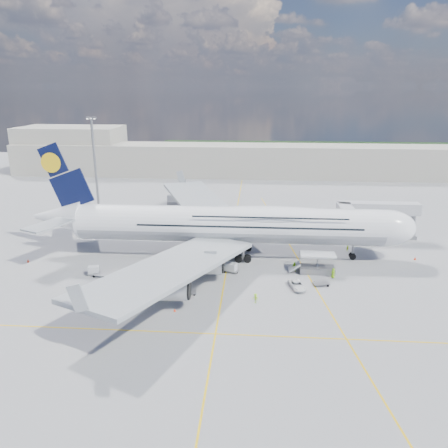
# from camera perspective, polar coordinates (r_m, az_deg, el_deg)

# --- Properties ---
(ground) EXTENTS (300.00, 300.00, 0.00)m
(ground) POSITION_cam_1_polar(r_m,az_deg,el_deg) (81.17, 0.20, -6.75)
(ground) COLOR gray
(ground) RESTS_ON ground
(taxi_line_main) EXTENTS (0.25, 220.00, 0.01)m
(taxi_line_main) POSITION_cam_1_polar(r_m,az_deg,el_deg) (81.17, 0.20, -6.74)
(taxi_line_main) COLOR #E4B20C
(taxi_line_main) RESTS_ON ground
(taxi_line_cross) EXTENTS (120.00, 0.25, 0.01)m
(taxi_line_cross) POSITION_cam_1_polar(r_m,az_deg,el_deg) (63.53, -1.12, -14.15)
(taxi_line_cross) COLOR #E4B20C
(taxi_line_cross) RESTS_ON ground
(taxi_line_diag) EXTENTS (14.16, 99.06, 0.01)m
(taxi_line_diag) POSITION_cam_1_polar(r_m,az_deg,el_deg) (90.63, 9.55, -4.33)
(taxi_line_diag) COLOR #E4B20C
(taxi_line_diag) RESTS_ON ground
(airliner) EXTENTS (77.26, 79.15, 23.71)m
(airliner) POSITION_cam_1_polar(r_m,az_deg,el_deg) (88.05, 0.84, 0.00)
(airliner) COLOR white
(airliner) RESTS_ON ground
(jet_bridge) EXTENTS (18.80, 12.10, 8.50)m
(jet_bridge) POSITION_cam_1_polar(r_m,az_deg,el_deg) (101.41, 18.14, 1.47)
(jet_bridge) COLOR #B7B7BC
(jet_bridge) RESTS_ON ground
(cargo_loader) EXTENTS (8.53, 3.20, 3.67)m
(cargo_loader) POSITION_cam_1_polar(r_m,az_deg,el_deg) (83.96, 11.92, -5.37)
(cargo_loader) COLOR silver
(cargo_loader) RESTS_ON ground
(light_mast) EXTENTS (3.00, 0.70, 25.50)m
(light_mast) POSITION_cam_1_polar(r_m,az_deg,el_deg) (128.73, -16.51, 7.79)
(light_mast) COLOR gray
(light_mast) RESTS_ON ground
(terminal) EXTENTS (180.00, 16.00, 12.00)m
(terminal) POSITION_cam_1_polar(r_m,az_deg,el_deg) (171.10, 2.49, 8.29)
(terminal) COLOR #B2AD9E
(terminal) RESTS_ON ground
(hangar) EXTENTS (40.00, 22.00, 18.00)m
(hangar) POSITION_cam_1_polar(r_m,az_deg,el_deg) (190.96, -19.23, 9.22)
(hangar) COLOR #B2AD9E
(hangar) RESTS_ON ground
(tree_line) EXTENTS (160.00, 6.00, 8.00)m
(tree_line) POSITION_cam_1_polar(r_m,az_deg,el_deg) (218.61, 13.57, 9.31)
(tree_line) COLOR #193814
(tree_line) RESTS_ON ground
(dolly_row_a) EXTENTS (3.57, 2.16, 0.50)m
(dolly_row_a) POSITION_cam_1_polar(r_m,az_deg,el_deg) (83.81, -15.61, -6.34)
(dolly_row_a) COLOR gray
(dolly_row_a) RESTS_ON ground
(dolly_row_b) EXTENTS (3.43, 1.98, 0.49)m
(dolly_row_b) POSITION_cam_1_polar(r_m,az_deg,el_deg) (75.06, -10.10, -8.84)
(dolly_row_b) COLOR gray
(dolly_row_b) RESTS_ON ground
(dolly_row_c) EXTENTS (2.93, 1.64, 0.42)m
(dolly_row_c) POSITION_cam_1_polar(r_m,az_deg,el_deg) (74.55, -4.71, -8.85)
(dolly_row_c) COLOR gray
(dolly_row_c) RESTS_ON ground
(dolly_back) EXTENTS (2.77, 1.82, 1.62)m
(dolly_back) POSITION_cam_1_polar(r_m,az_deg,el_deg) (84.81, -16.67, -5.79)
(dolly_back) COLOR gray
(dolly_back) RESTS_ON ground
(dolly_nose_far) EXTENTS (3.02, 2.04, 0.41)m
(dolly_nose_far) POSITION_cam_1_polar(r_m,az_deg,el_deg) (79.19, 12.56, -7.59)
(dolly_nose_far) COLOR gray
(dolly_nose_far) RESTS_ON ground
(dolly_nose_near) EXTENTS (3.23, 2.49, 1.82)m
(dolly_nose_near) POSITION_cam_1_polar(r_m,az_deg,el_deg) (82.23, 0.91, -5.67)
(dolly_nose_near) COLOR gray
(dolly_nose_near) RESTS_ON ground
(baggage_tug) EXTENTS (3.07, 2.34, 1.74)m
(baggage_tug) POSITION_cam_1_polar(r_m,az_deg,el_deg) (75.10, -9.76, -8.48)
(baggage_tug) COLOR white
(baggage_tug) RESTS_ON ground
(catering_truck_inner) EXTENTS (5.93, 2.57, 3.47)m
(catering_truck_inner) POSITION_cam_1_polar(r_m,az_deg,el_deg) (109.63, -6.16, 0.59)
(catering_truck_inner) COLOR gray
(catering_truck_inner) RESTS_ON ground
(catering_truck_outer) EXTENTS (6.78, 2.97, 3.96)m
(catering_truck_outer) POSITION_cam_1_polar(r_m,az_deg,el_deg) (125.93, -5.98, 2.92)
(catering_truck_outer) COLOR gray
(catering_truck_outer) RESTS_ON ground
(service_van) EXTENTS (3.12, 4.89, 1.25)m
(service_van) POSITION_cam_1_polar(r_m,az_deg,el_deg) (77.00, 9.50, -7.89)
(service_van) COLOR white
(service_van) RESTS_ON ground
(crew_nose) EXTENTS (0.64, 0.54, 1.49)m
(crew_nose) POSITION_cam_1_polar(r_m,az_deg,el_deg) (96.21, 15.83, -2.99)
(crew_nose) COLOR #B3E017
(crew_nose) RESTS_ON ground
(crew_loader) EXTENTS (1.17, 1.10, 1.90)m
(crew_loader) POSITION_cam_1_polar(r_m,az_deg,el_deg) (83.55, 9.19, -5.54)
(crew_loader) COLOR #9DE918
(crew_loader) RESTS_ON ground
(crew_wing) EXTENTS (0.79, 1.09, 1.72)m
(crew_wing) POSITION_cam_1_polar(r_m,az_deg,el_deg) (74.77, -5.72, -8.33)
(crew_wing) COLOR #A4DF17
(crew_wing) RESTS_ON ground
(crew_van) EXTENTS (0.98, 1.09, 1.86)m
(crew_van) POSITION_cam_1_polar(r_m,az_deg,el_deg) (82.38, 14.07, -6.22)
(crew_van) COLOR #9CED18
(crew_van) RESTS_ON ground
(crew_tug) EXTENTS (1.23, 1.00, 1.65)m
(crew_tug) POSITION_cam_1_polar(r_m,az_deg,el_deg) (71.35, 4.13, -9.66)
(crew_tug) COLOR #98E117
(crew_tug) RESTS_ON ground
(cone_nose) EXTENTS (0.50, 0.50, 0.64)m
(cone_nose) POSITION_cam_1_polar(r_m,az_deg,el_deg) (96.18, 23.68, -4.13)
(cone_nose) COLOR red
(cone_nose) RESTS_ON ground
(cone_wing_left_inner) EXTENTS (0.38, 0.38, 0.49)m
(cone_wing_left_inner) POSITION_cam_1_polar(r_m,az_deg,el_deg) (107.84, -5.64, -0.46)
(cone_wing_left_inner) COLOR red
(cone_wing_left_inner) RESTS_ON ground
(cone_wing_left_outer) EXTENTS (0.46, 0.46, 0.59)m
(cone_wing_left_outer) POSITION_cam_1_polar(r_m,az_deg,el_deg) (119.77, -1.65, 1.47)
(cone_wing_left_outer) COLOR red
(cone_wing_left_outer) RESTS_ON ground
(cone_wing_right_inner) EXTENTS (0.47, 0.47, 0.60)m
(cone_wing_right_inner) POSITION_cam_1_polar(r_m,az_deg,el_deg) (75.29, -10.00, -8.82)
(cone_wing_right_inner) COLOR red
(cone_wing_right_inner) RESTS_ON ground
(cone_wing_right_outer) EXTENTS (0.39, 0.39, 0.49)m
(cone_wing_right_outer) POSITION_cam_1_polar(r_m,az_deg,el_deg) (69.41, -6.47, -11.10)
(cone_wing_right_outer) COLOR red
(cone_wing_right_outer) RESTS_ON ground
(cone_tail) EXTENTS (0.50, 0.50, 0.64)m
(cone_tail) POSITION_cam_1_polar(r_m,az_deg,el_deg) (95.32, -24.22, -4.39)
(cone_tail) COLOR red
(cone_tail) RESTS_ON ground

